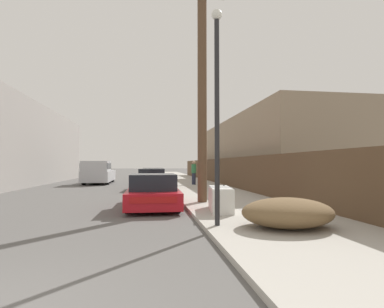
{
  "coord_description": "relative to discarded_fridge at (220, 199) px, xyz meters",
  "views": [
    {
      "loc": [
        1.89,
        -2.73,
        1.57
      ],
      "look_at": [
        3.79,
        10.14,
        2.02
      ],
      "focal_mm": 28.0,
      "sensor_mm": 36.0,
      "label": 1
    }
  ],
  "objects": [
    {
      "name": "building_right_house",
      "position": [
        7.18,
        14.19,
        2.13
      ],
      "size": [
        6.0,
        19.11,
        5.23
      ],
      "primitive_type": "cube",
      "color": "gray",
      "rests_on": "ground"
    },
    {
      "name": "utility_pole",
      "position": [
        -0.17,
        2.22,
        4.21
      ],
      "size": [
        1.8,
        0.36,
        9.0
      ],
      "color": "brown",
      "rests_on": "sidewalk_curb"
    },
    {
      "name": "car_parked_far",
      "position": [
        -1.83,
        16.29,
        0.11
      ],
      "size": [
        2.01,
        4.7,
        1.26
      ],
      "rotation": [
        0.0,
        0.0,
        0.03
      ],
      "color": "#5B1E19",
      "rests_on": "ground"
    },
    {
      "name": "pickup_truck",
      "position": [
        -6.21,
        15.78,
        0.42
      ],
      "size": [
        2.08,
        5.65,
        1.81
      ],
      "rotation": [
        0.0,
        0.0,
        3.15
      ],
      "color": "silver",
      "rests_on": "ground"
    },
    {
      "name": "wooden_fence",
      "position": [
        3.11,
        12.99,
        0.57
      ],
      "size": [
        0.08,
        36.51,
        1.88
      ],
      "primitive_type": "cube",
      "color": "brown",
      "rests_on": "sidewalk_curb"
    },
    {
      "name": "pedestrian",
      "position": [
        1.01,
        12.08,
        0.5
      ],
      "size": [
        0.34,
        0.34,
        1.7
      ],
      "color": "#282D42",
      "rests_on": "sidewalk_curb"
    },
    {
      "name": "street_lamp",
      "position": [
        -0.61,
        -2.19,
        2.63
      ],
      "size": [
        0.26,
        0.26,
        5.23
      ],
      "color": "#232326",
      "rests_on": "sidewalk_curb"
    },
    {
      "name": "car_parked_mid",
      "position": [
        -1.96,
        9.92,
        0.12
      ],
      "size": [
        2.04,
        4.68,
        1.29
      ],
      "rotation": [
        0.0,
        0.0,
        -0.06
      ],
      "color": "#5B1E19",
      "rests_on": "ground"
    },
    {
      "name": "parked_sports_car_red",
      "position": [
        -2.06,
        1.76,
        0.07
      ],
      "size": [
        1.85,
        4.11,
        1.23
      ],
      "rotation": [
        0.0,
        0.0,
        -0.01
      ],
      "color": "red",
      "rests_on": "ground"
    },
    {
      "name": "discarded_fridge",
      "position": [
        0.0,
        0.0,
        0.0
      ],
      "size": [
        0.87,
        1.86,
        0.76
      ],
      "rotation": [
        0.0,
        0.0,
        -0.14
      ],
      "color": "silver",
      "rests_on": "sidewalk_curb"
    },
    {
      "name": "brush_pile",
      "position": [
        0.93,
        -2.65,
        -0.03
      ],
      "size": [
        2.13,
        1.73,
        0.68
      ],
      "color": "brown",
      "rests_on": "sidewalk_curb"
    },
    {
      "name": "sidewalk_curb",
      "position": [
        1.16,
        17.05,
        -0.43
      ],
      "size": [
        4.2,
        63.0,
        0.12
      ],
      "primitive_type": "cube",
      "color": "#ADA89E",
      "rests_on": "ground"
    }
  ]
}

